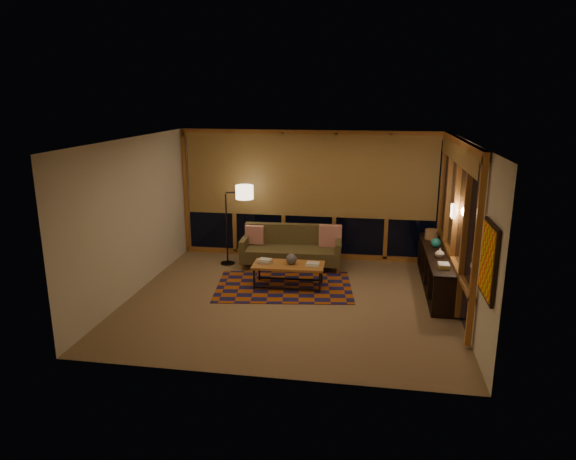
% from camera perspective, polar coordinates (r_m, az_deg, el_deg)
% --- Properties ---
extents(floor, '(5.50, 5.00, 0.01)m').
position_cam_1_polar(floor, '(8.83, 0.30, -7.77)').
color(floor, '#846649').
rests_on(floor, ground).
extents(ceiling, '(5.50, 5.00, 0.01)m').
position_cam_1_polar(ceiling, '(8.19, 0.32, 9.96)').
color(ceiling, white).
rests_on(ceiling, walls).
extents(walls, '(5.51, 5.01, 2.70)m').
position_cam_1_polar(walls, '(8.41, 0.31, 0.76)').
color(walls, beige).
rests_on(walls, floor).
extents(window_wall_back, '(5.30, 0.16, 2.60)m').
position_cam_1_polar(window_wall_back, '(10.76, 2.34, 3.86)').
color(window_wall_back, '#AD6D29').
rests_on(window_wall_back, walls).
extents(window_wall_right, '(0.16, 3.70, 2.60)m').
position_cam_1_polar(window_wall_right, '(9.00, 18.03, 0.96)').
color(window_wall_right, '#AD6D29').
rests_on(window_wall_right, walls).
extents(wall_art, '(0.06, 0.74, 0.94)m').
position_cam_1_polar(wall_art, '(6.66, 21.34, -3.20)').
color(wall_art, '#EA3507').
rests_on(wall_art, walls).
extents(wall_sconce, '(0.12, 0.18, 0.22)m').
position_cam_1_polar(wall_sconce, '(8.81, 17.89, 2.01)').
color(wall_sconce, beige).
rests_on(wall_sconce, walls).
extents(sofa, '(2.02, 0.89, 0.81)m').
position_cam_1_polar(sofa, '(10.34, 0.37, -1.97)').
color(sofa, brown).
rests_on(sofa, floor).
extents(pillow_left, '(0.38, 0.13, 0.38)m').
position_cam_1_polar(pillow_left, '(10.53, -3.72, -0.63)').
color(pillow_left, '#B42111').
rests_on(pillow_left, sofa).
extents(pillow_right, '(0.46, 0.15, 0.46)m').
position_cam_1_polar(pillow_right, '(10.41, 4.73, -0.59)').
color(pillow_right, '#B42111').
rests_on(pillow_right, sofa).
extents(area_rug, '(2.64, 1.94, 0.01)m').
position_cam_1_polar(area_rug, '(9.41, -0.45, -6.28)').
color(area_rug, '#903F0E').
rests_on(area_rug, floor).
extents(coffee_table, '(1.30, 0.63, 0.43)m').
position_cam_1_polar(coffee_table, '(9.35, 0.06, -5.06)').
color(coffee_table, '#AD6D29').
rests_on(coffee_table, floor).
extents(book_stack_a, '(0.30, 0.26, 0.08)m').
position_cam_1_polar(book_stack_a, '(9.35, -2.60, -3.44)').
color(book_stack_a, beige).
rests_on(book_stack_a, coffee_table).
extents(book_stack_b, '(0.22, 0.18, 0.04)m').
position_cam_1_polar(book_stack_b, '(9.23, 2.78, -3.80)').
color(book_stack_b, beige).
rests_on(book_stack_b, coffee_table).
extents(ceramic_pot, '(0.21, 0.21, 0.20)m').
position_cam_1_polar(ceramic_pot, '(9.26, 0.38, -3.22)').
color(ceramic_pot, '#26262C').
rests_on(ceramic_pot, coffee_table).
extents(floor_lamp, '(0.63, 0.51, 1.64)m').
position_cam_1_polar(floor_lamp, '(10.50, -6.84, 0.53)').
color(floor_lamp, black).
rests_on(floor_lamp, floor).
extents(bookshelf, '(0.40, 2.73, 0.68)m').
position_cam_1_polar(bookshelf, '(9.63, 16.10, -4.26)').
color(bookshelf, black).
rests_on(bookshelf, floor).
extents(basket, '(0.28, 0.28, 0.19)m').
position_cam_1_polar(basket, '(10.31, 15.65, -0.46)').
color(basket, '#A77851').
rests_on(basket, bookshelf).
extents(teal_bowl, '(0.21, 0.21, 0.18)m').
position_cam_1_polar(teal_bowl, '(9.76, 16.11, -1.37)').
color(teal_bowl, '#1C766B').
rests_on(teal_bowl, bookshelf).
extents(vase, '(0.19, 0.19, 0.17)m').
position_cam_1_polar(vase, '(9.18, 16.53, -2.45)').
color(vase, '#B3A68C').
rests_on(vase, bookshelf).
extents(shelf_book_stack, '(0.24, 0.29, 0.07)m').
position_cam_1_polar(shelf_book_stack, '(8.68, 16.92, -3.80)').
color(shelf_book_stack, beige).
rests_on(shelf_book_stack, bookshelf).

